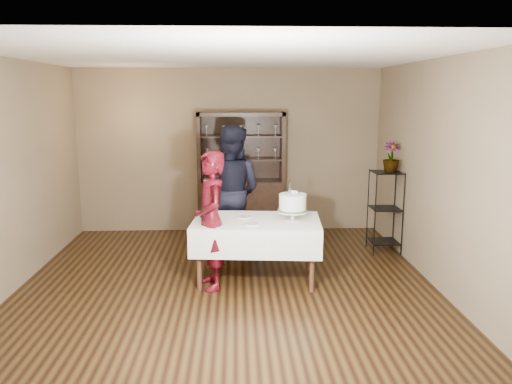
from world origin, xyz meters
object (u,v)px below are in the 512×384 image
potted_plant (391,157)px  cake_table (257,234)px  china_hutch (241,194)px  plant_etagere (385,208)px  cake (293,204)px  woman (211,220)px  man (231,191)px

potted_plant → cake_table: bearing=-151.6°
china_hutch → plant_etagere: china_hutch is taller
plant_etagere → cake_table: size_ratio=0.74×
cake → plant_etagere: bearing=36.9°
plant_etagere → cake: bearing=-143.1°
woman → man: man is taller
cake_table → woman: (-0.54, -0.21, 0.23)m
cake_table → cake: 0.58m
man → potted_plant: (2.29, 0.00, 0.47)m
cake_table → cake: size_ratio=3.18×
china_hutch → woman: (-0.38, -2.34, 0.16)m
cake_table → potted_plant: potted_plant is taller
man → woman: bearing=101.2°
china_hutch → woman: size_ratio=1.22×
potted_plant → china_hutch: bearing=153.3°
woman → cake: 1.01m
cake → potted_plant: 1.93m
woman → potted_plant: 2.87m
plant_etagere → woman: woman is taller
cake_table → man: man is taller
cake → cake_table: bearing=175.6°
plant_etagere → cake_table: 2.20m
plant_etagere → potted_plant: size_ratio=2.84×
cake_table → cake: (0.44, -0.03, 0.39)m
plant_etagere → woman: (-2.46, -1.29, 0.17)m
plant_etagere → china_hutch: bearing=153.2°
woman → cake: (0.98, 0.18, 0.15)m
china_hutch → potted_plant: (2.13, -1.07, 0.73)m
china_hutch → potted_plant: 2.49m
china_hutch → man: bearing=-98.5°
china_hutch → cake_table: 2.14m
man → potted_plant: 2.33m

